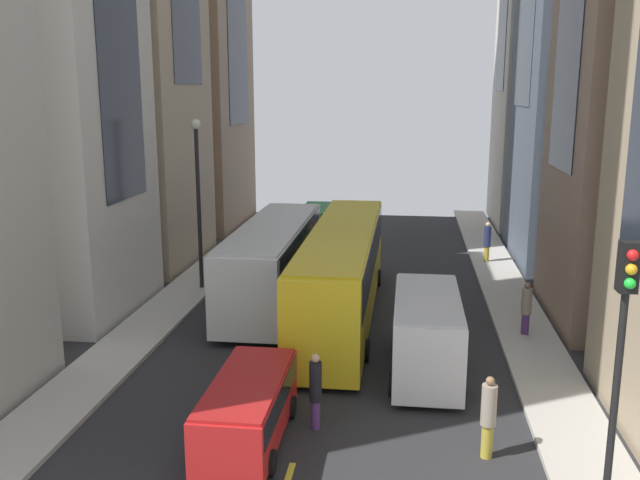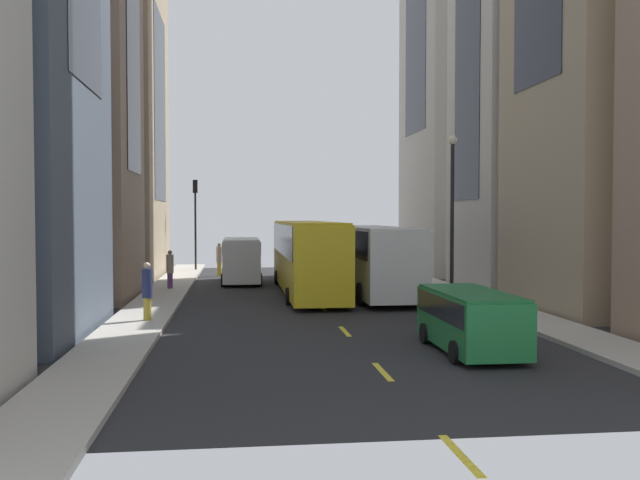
% 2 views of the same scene
% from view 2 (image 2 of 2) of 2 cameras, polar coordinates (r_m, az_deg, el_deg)
% --- Properties ---
extents(ground_plane, '(40.38, 40.38, 0.00)m').
position_cam_2_polar(ground_plane, '(32.10, -0.44, -4.93)').
color(ground_plane, '#28282B').
extents(sidewalk_west, '(2.15, 44.00, 0.15)m').
position_cam_2_polar(sidewalk_west, '(33.64, 11.73, -4.53)').
color(sidewalk_west, '#B2ADA3').
rests_on(sidewalk_west, ground).
extents(sidewalk_east, '(2.15, 44.00, 0.15)m').
position_cam_2_polar(sidewalk_east, '(32.09, -13.22, -4.85)').
color(sidewalk_east, '#B2ADA3').
rests_on(sidewalk_east, ground).
extents(lane_stripe_0, '(0.16, 2.00, 0.01)m').
position_cam_2_polar(lane_stripe_0, '(52.93, -3.00, -2.19)').
color(lane_stripe_0, yellow).
rests_on(lane_stripe_0, ground).
extents(lane_stripe_1, '(0.16, 2.00, 0.01)m').
position_cam_2_polar(lane_stripe_1, '(46.96, -2.50, -2.73)').
color(lane_stripe_1, yellow).
rests_on(lane_stripe_1, ground).
extents(lane_stripe_2, '(0.16, 2.00, 0.01)m').
position_cam_2_polar(lane_stripe_2, '(41.01, -1.86, -3.41)').
color(lane_stripe_2, yellow).
rests_on(lane_stripe_2, ground).
extents(lane_stripe_3, '(0.16, 2.00, 0.01)m').
position_cam_2_polar(lane_stripe_3, '(35.06, -0.99, -4.33)').
color(lane_stripe_3, yellow).
rests_on(lane_stripe_3, ground).
extents(lane_stripe_4, '(0.16, 2.00, 0.01)m').
position_cam_2_polar(lane_stripe_4, '(29.15, 0.23, -5.63)').
color(lane_stripe_4, yellow).
rests_on(lane_stripe_4, ground).
extents(lane_stripe_5, '(0.16, 2.00, 0.01)m').
position_cam_2_polar(lane_stripe_5, '(23.27, 2.08, -7.57)').
color(lane_stripe_5, yellow).
rests_on(lane_stripe_5, ground).
extents(lane_stripe_6, '(0.16, 2.00, 0.01)m').
position_cam_2_polar(lane_stripe_6, '(17.48, 5.20, -10.80)').
color(lane_stripe_6, yellow).
rests_on(lane_stripe_6, ground).
extents(lane_stripe_7, '(0.16, 2.00, 0.01)m').
position_cam_2_polar(lane_stripe_7, '(11.90, 11.55, -17.03)').
color(lane_stripe_7, yellow).
rests_on(lane_stripe_7, ground).
extents(building_west_1, '(7.82, 7.03, 20.97)m').
position_cam_2_polar(building_west_1, '(38.96, 17.59, 11.68)').
color(building_west_1, beige).
rests_on(building_west_1, ground).
extents(building_east_0, '(6.57, 11.26, 21.54)m').
position_cam_2_polar(building_east_0, '(45.89, -17.23, 10.56)').
color(building_east_0, tan).
rests_on(building_east_0, ground).
extents(building_east_1, '(9.32, 7.39, 26.35)m').
position_cam_2_polar(building_east_1, '(35.91, -22.88, 16.85)').
color(building_east_1, '#937760').
rests_on(building_east_1, ground).
extents(city_bus_white, '(2.80, 11.49, 3.35)m').
position_cam_2_polar(city_bus_white, '(33.49, 4.43, -1.20)').
color(city_bus_white, silver).
rests_on(city_bus_white, ground).
extents(streetcar_yellow, '(2.70, 14.72, 3.59)m').
position_cam_2_polar(streetcar_yellow, '(34.62, -1.15, -0.90)').
color(streetcar_yellow, yellow).
rests_on(streetcar_yellow, ground).
extents(delivery_van_white, '(2.25, 5.68, 2.58)m').
position_cam_2_polar(delivery_van_white, '(39.84, -6.53, -1.41)').
color(delivery_van_white, white).
rests_on(delivery_van_white, ground).
extents(car_green_0, '(2.03, 4.70, 1.74)m').
position_cam_2_polar(car_green_0, '(20.12, 12.34, -6.18)').
color(car_green_0, '#1E7238').
rests_on(car_green_0, ground).
extents(car_red_1, '(1.96, 4.75, 1.71)m').
position_cam_2_polar(car_red_1, '(45.12, -0.64, -1.64)').
color(car_red_1, red).
rests_on(car_red_1, ground).
extents(pedestrian_waiting_curb, '(0.33, 0.33, 2.14)m').
position_cam_2_polar(pedestrian_waiting_curb, '(44.05, -2.63, -1.56)').
color(pedestrian_waiting_curb, '#593372').
rests_on(pedestrian_waiting_curb, ground).
extents(pedestrian_walking_far, '(0.38, 0.38, 2.14)m').
position_cam_2_polar(pedestrian_walking_far, '(44.86, -8.34, -1.52)').
color(pedestrian_walking_far, gold).
rests_on(pedestrian_walking_far, ground).
extents(pedestrian_crossing_mid, '(0.37, 0.37, 2.07)m').
position_cam_2_polar(pedestrian_crossing_mid, '(25.40, -14.11, -4.00)').
color(pedestrian_crossing_mid, gold).
rests_on(pedestrian_crossing_mid, ground).
extents(pedestrian_crossing_near, '(0.37, 0.37, 1.96)m').
position_cam_2_polar(pedestrian_crossing_near, '(36.27, -12.31, -2.30)').
color(pedestrian_crossing_near, '#593372').
rests_on(pedestrian_crossing_near, ground).
extents(traffic_light_near_corner, '(0.32, 0.44, 6.23)m').
position_cam_2_polar(traffic_light_near_corner, '(48.66, -10.28, 2.65)').
color(traffic_light_near_corner, black).
rests_on(traffic_light_near_corner, ground).
extents(streetlamp_near, '(0.44, 0.44, 7.53)m').
position_cam_2_polar(streetlamp_near, '(33.20, 10.88, 3.43)').
color(streetlamp_near, black).
rests_on(streetlamp_near, ground).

